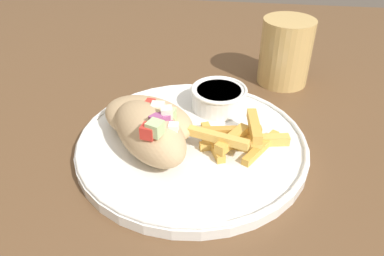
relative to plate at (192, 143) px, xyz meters
name	(u,v)px	position (x,y,z in m)	size (l,w,h in m)	color
table	(184,176)	(-0.01, 0.02, -0.08)	(1.31, 1.31, 0.73)	brown
plate	(192,143)	(0.00, 0.00, 0.00)	(0.30, 0.30, 0.02)	white
pita_sandwich_near	(150,132)	(-0.05, -0.03, 0.04)	(0.14, 0.14, 0.07)	tan
pita_sandwich_far	(148,119)	(-0.06, 0.01, 0.03)	(0.15, 0.13, 0.06)	tan
fries_pile	(237,139)	(0.06, -0.01, 0.02)	(0.14, 0.08, 0.04)	gold
sauce_ramekin	(219,97)	(0.03, 0.09, 0.02)	(0.08, 0.08, 0.03)	white
water_glass	(285,55)	(0.13, 0.21, 0.04)	(0.09, 0.09, 0.11)	tan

